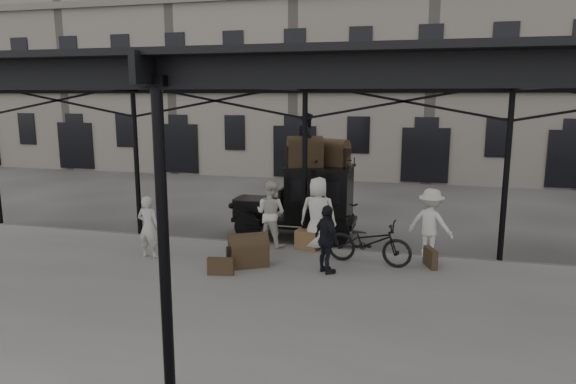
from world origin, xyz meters
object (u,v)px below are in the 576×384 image
at_px(porter_official, 327,240).
at_px(steamer_trunk_roof_near, 305,154).
at_px(porter_left, 148,227).
at_px(bicycle, 369,242).
at_px(steamer_trunk_platform, 248,252).
at_px(taxi, 309,198).

bearing_deg(porter_official, steamer_trunk_roof_near, -19.90).
distance_m(porter_left, bicycle, 5.50).
bearing_deg(steamer_trunk_platform, bicycle, -13.38).
height_order(taxi, porter_official, taxi).
height_order(porter_left, bicycle, porter_left).
bearing_deg(steamer_trunk_platform, steamer_trunk_roof_near, 46.72).
bearing_deg(porter_official, bicycle, -85.51).
distance_m(steamer_trunk_roof_near, steamer_trunk_platform, 3.75).
xyz_separation_m(porter_left, steamer_trunk_platform, (2.64, 0.01, -0.46)).
bearing_deg(porter_official, steamer_trunk_platform, 47.22).
height_order(taxi, bicycle, taxi).
bearing_deg(steamer_trunk_roof_near, taxi, 51.30).
distance_m(taxi, steamer_trunk_platform, 3.46).
bearing_deg(steamer_trunk_platform, taxi, 46.32).
relative_size(porter_official, steamer_trunk_platform, 1.75).
height_order(taxi, steamer_trunk_roof_near, steamer_trunk_roof_near).
distance_m(porter_left, porter_official, 4.55).
xyz_separation_m(porter_left, bicycle, (5.43, 0.87, -0.24)).
bearing_deg(taxi, steamer_trunk_platform, -103.24).
bearing_deg(porter_left, steamer_trunk_platform, -177.29).
xyz_separation_m(porter_official, bicycle, (0.87, 0.90, -0.25)).
xyz_separation_m(porter_official, steamer_trunk_platform, (-1.91, 0.05, -0.46)).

